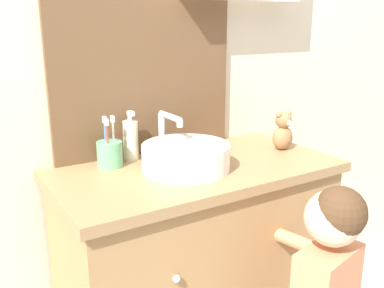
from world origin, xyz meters
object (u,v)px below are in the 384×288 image
(soap_dispenser, at_px, (131,140))
(teddy_bear, at_px, (283,132))
(toothbrush_holder, at_px, (110,153))
(sink_basin, at_px, (185,156))

(soap_dispenser, xyz_separation_m, teddy_bear, (0.57, -0.19, -0.00))
(toothbrush_holder, bearing_deg, teddy_bear, -13.46)
(soap_dispenser, distance_m, teddy_bear, 0.60)
(sink_basin, bearing_deg, toothbrush_holder, 143.18)
(toothbrush_holder, distance_m, soap_dispenser, 0.11)
(toothbrush_holder, height_order, soap_dispenser, soap_dispenser)
(teddy_bear, bearing_deg, toothbrush_holder, 166.54)
(sink_basin, height_order, toothbrush_holder, toothbrush_holder)
(soap_dispenser, height_order, teddy_bear, soap_dispenser)
(sink_basin, xyz_separation_m, toothbrush_holder, (-0.21, 0.16, 0.00))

